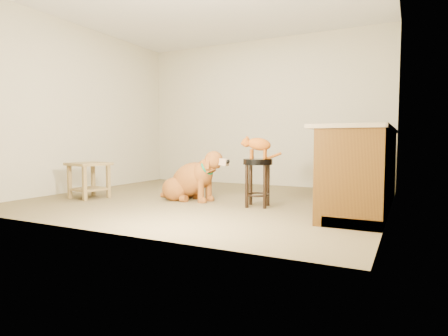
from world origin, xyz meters
The scene contains 8 objects.
floor centered at (0.00, 0.00, 0.00)m, with size 4.50×4.00×0.01m, color brown.
room_shell centered at (0.00, 0.00, 1.68)m, with size 4.54×4.04×2.62m.
cabinet_run centered at (1.94, 0.30, 0.44)m, with size 0.70×2.56×0.94m.
padded_stool centered at (0.81, -0.20, 0.41)m, with size 0.35×0.35×0.58m.
wood_stool centered at (1.43, 1.53, 0.37)m, with size 0.42×0.42×0.71m.
side_table centered at (-1.52, -0.61, 0.32)m, with size 0.56×0.56×0.49m.
golden_retriever centered at (-0.15, -0.15, 0.26)m, with size 1.12×0.57×0.71m.
tabby_kitten centered at (0.80, -0.20, 0.74)m, with size 0.47×0.24×0.30m.
Camera 1 is at (2.45, -4.37, 0.78)m, focal length 30.00 mm.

